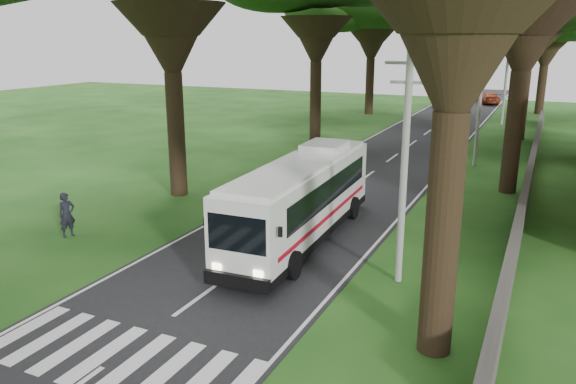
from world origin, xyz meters
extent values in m
plane|color=#194313|center=(0.00, 0.00, 0.00)|extent=(140.00, 140.00, 0.00)
cube|color=black|center=(0.00, 25.00, 0.01)|extent=(8.00, 120.00, 0.04)
cube|color=silver|center=(0.00, -2.00, 0.00)|extent=(8.00, 3.00, 0.01)
cube|color=#383533|center=(9.00, 24.00, 0.60)|extent=(0.35, 50.00, 1.20)
cylinder|color=gray|center=(5.50, 6.00, 4.00)|extent=(0.24, 0.24, 8.00)
cube|color=gray|center=(5.50, 6.00, 7.40)|extent=(1.60, 0.10, 0.10)
cube|color=gray|center=(5.50, 6.00, 6.80)|extent=(1.20, 0.10, 0.10)
cylinder|color=gray|center=(5.50, 26.00, 4.00)|extent=(0.24, 0.24, 8.00)
cube|color=gray|center=(5.50, 26.00, 7.40)|extent=(1.60, 0.10, 0.10)
cube|color=gray|center=(5.50, 26.00, 6.80)|extent=(1.20, 0.10, 0.10)
cylinder|color=gray|center=(5.50, 46.00, 4.00)|extent=(0.24, 0.24, 8.00)
cube|color=gray|center=(5.50, 46.00, 7.40)|extent=(1.60, 0.10, 0.10)
cube|color=gray|center=(5.50, 46.00, 6.80)|extent=(1.20, 0.10, 0.10)
cylinder|color=black|center=(-8.00, 12.00, 3.22)|extent=(0.90, 0.90, 6.44)
cone|color=black|center=(-8.00, 12.00, 8.34)|extent=(3.20, 3.20, 3.80)
cylinder|color=black|center=(-7.50, 30.00, 3.17)|extent=(0.90, 0.90, 6.34)
cone|color=black|center=(-7.50, 30.00, 8.24)|extent=(3.20, 3.20, 3.80)
cylinder|color=black|center=(-8.50, 48.00, 2.97)|extent=(0.90, 0.90, 5.94)
cone|color=black|center=(-8.50, 48.00, 7.84)|extent=(3.20, 3.20, 3.80)
cylinder|color=black|center=(7.50, 2.00, 3.23)|extent=(0.90, 0.90, 6.46)
cone|color=black|center=(7.50, 2.00, 8.36)|extent=(3.20, 3.20, 3.80)
cylinder|color=black|center=(8.00, 20.00, 3.24)|extent=(0.90, 0.90, 6.48)
cone|color=black|center=(8.00, 20.00, 8.38)|extent=(3.20, 3.20, 3.80)
cylinder|color=black|center=(7.50, 38.00, 2.79)|extent=(0.90, 0.90, 5.58)
cone|color=black|center=(7.50, 38.00, 7.48)|extent=(3.20, 3.20, 3.80)
cylinder|color=black|center=(8.50, 56.00, 2.59)|extent=(0.90, 0.90, 5.18)
cone|color=black|center=(8.50, 56.00, 7.08)|extent=(3.20, 3.20, 3.80)
ellipsoid|color=black|center=(8.50, 56.00, 10.51)|extent=(14.11, 14.11, 5.93)
cube|color=white|center=(0.80, 8.31, 1.82)|extent=(2.81, 11.42, 2.79)
cube|color=black|center=(0.79, 8.59, 2.22)|extent=(2.79, 9.35, 1.04)
cube|color=black|center=(0.80, 8.31, 0.47)|extent=(2.86, 11.46, 0.33)
cube|color=#AF0B1C|center=(0.80, 8.31, 1.18)|extent=(2.82, 10.29, 0.17)
cube|color=white|center=(0.80, 8.31, 3.27)|extent=(2.60, 10.85, 0.17)
cylinder|color=black|center=(-0.23, 4.49, 0.52)|extent=(0.37, 1.05, 1.04)
cylinder|color=black|center=(2.13, 4.58, 0.52)|extent=(0.37, 1.05, 1.04)
cylinder|color=black|center=(-0.52, 11.85, 0.52)|extent=(0.37, 1.05, 1.04)
cylinder|color=black|center=(1.84, 11.94, 0.52)|extent=(0.37, 1.05, 1.04)
imported|color=navy|center=(-2.60, 57.26, 0.67)|extent=(1.95, 4.03, 1.27)
imported|color=maroon|center=(2.37, 63.68, 0.77)|extent=(3.59, 5.50, 1.48)
imported|color=black|center=(-8.32, 4.51, 0.96)|extent=(0.66, 0.81, 1.93)
camera|label=1|loc=(9.65, -11.93, 8.18)|focal=35.00mm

